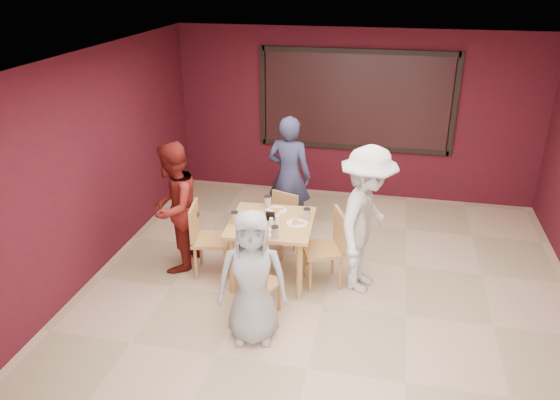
% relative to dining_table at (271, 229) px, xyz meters
% --- Properties ---
extents(floor, '(7.00, 7.00, 0.00)m').
position_rel_dining_table_xyz_m(floor, '(0.74, -0.48, -0.70)').
color(floor, '#CDAD8E').
rests_on(floor, ground).
extents(window_blinds, '(3.00, 0.02, 1.50)m').
position_rel_dining_table_xyz_m(window_blinds, '(0.74, 2.97, 0.95)').
color(window_blinds, black).
extents(dining_table, '(1.07, 1.07, 0.96)m').
position_rel_dining_table_xyz_m(dining_table, '(0.00, 0.00, 0.00)').
color(dining_table, tan).
rests_on(dining_table, floor).
extents(chair_front, '(0.50, 0.50, 0.81)m').
position_rel_dining_table_xyz_m(chair_front, '(0.03, -0.85, -0.24)').
color(chair_front, tan).
rests_on(chair_front, floor).
extents(chair_back, '(0.52, 0.52, 0.84)m').
position_rel_dining_table_xyz_m(chair_back, '(-0.03, 0.73, -0.23)').
color(chair_back, tan).
rests_on(chair_back, floor).
extents(chair_left, '(0.54, 0.54, 0.96)m').
position_rel_dining_table_xyz_m(chair_left, '(-0.86, -0.04, -0.16)').
color(chair_left, tan).
rests_on(chair_left, floor).
extents(chair_right, '(0.61, 0.61, 0.97)m').
position_rel_dining_table_xyz_m(chair_right, '(0.72, 0.04, -0.15)').
color(chair_right, tan).
rests_on(chair_right, floor).
extents(diner_front, '(0.82, 0.62, 1.50)m').
position_rel_dining_table_xyz_m(diner_front, '(0.08, -1.22, 0.05)').
color(diner_front, '#A4A4A4').
rests_on(diner_front, floor).
extents(diner_back, '(0.70, 0.50, 1.78)m').
position_rel_dining_table_xyz_m(diner_back, '(-0.04, 1.35, 0.19)').
color(diner_back, '#2F3254').
rests_on(diner_back, floor).
extents(diner_left, '(0.68, 0.86, 1.71)m').
position_rel_dining_table_xyz_m(diner_left, '(-1.28, 0.03, 0.15)').
color(diner_left, maroon).
rests_on(diner_left, floor).
extents(diner_right, '(0.94, 1.31, 1.83)m').
position_rel_dining_table_xyz_m(diner_right, '(1.15, 0.05, 0.21)').
color(diner_right, silver).
rests_on(diner_right, floor).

